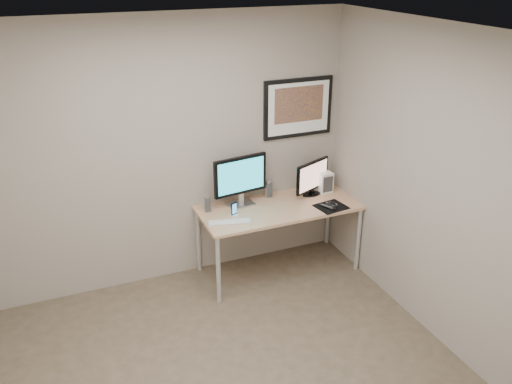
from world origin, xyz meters
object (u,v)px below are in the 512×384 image
(monitor_tv, at_px, (312,177))
(fan_unit, at_px, (325,183))
(monitor_large, at_px, (240,179))
(speaker_right, at_px, (268,189))
(keyboard, at_px, (229,222))
(desk, at_px, (279,212))
(framed_art, at_px, (298,108))
(speaker_left, at_px, (207,204))
(phone_dock, at_px, (234,209))

(monitor_tv, relative_size, fan_unit, 2.06)
(monitor_large, xyz_separation_m, speaker_right, (0.33, 0.07, -0.19))
(keyboard, xyz_separation_m, fan_unit, (1.18, 0.28, 0.10))
(desk, relative_size, fan_unit, 7.35)
(desk, distance_m, keyboard, 0.60)
(desk, relative_size, monitor_large, 2.83)
(desk, height_order, framed_art, framed_art)
(monitor_tv, xyz_separation_m, keyboard, (-1.01, -0.26, -0.19))
(monitor_tv, distance_m, keyboard, 1.06)
(desk, distance_m, speaker_right, 0.29)
(speaker_left, distance_m, phone_dock, 0.28)
(desk, xyz_separation_m, speaker_right, (-0.01, 0.25, 0.16))
(monitor_tv, distance_m, phone_dock, 0.94)
(framed_art, distance_m, monitor_large, 0.93)
(framed_art, xyz_separation_m, monitor_tv, (0.08, -0.21, -0.69))
(desk, xyz_separation_m, monitor_large, (-0.34, 0.18, 0.35))
(monitor_large, distance_m, keyboard, 0.48)
(monitor_large, bearing_deg, desk, -34.90)
(speaker_left, relative_size, phone_dock, 1.19)
(speaker_left, xyz_separation_m, fan_unit, (1.30, -0.03, 0.02))
(keyboard, relative_size, fan_unit, 1.87)
(monitor_large, bearing_deg, framed_art, 4.88)
(speaker_right, bearing_deg, fan_unit, -6.10)
(framed_art, distance_m, speaker_left, 1.33)
(monitor_tv, xyz_separation_m, speaker_right, (-0.44, 0.12, -0.11))
(keyboard, bearing_deg, framed_art, 40.51)
(monitor_large, xyz_separation_m, speaker_left, (-0.35, -0.01, -0.20))
(monitor_large, height_order, phone_dock, monitor_large)
(speaker_right, height_order, keyboard, speaker_right)
(framed_art, height_order, phone_dock, framed_art)
(speaker_left, height_order, fan_unit, fan_unit)
(phone_dock, distance_m, fan_unit, 1.10)
(speaker_right, distance_m, phone_dock, 0.55)
(framed_art, height_order, speaker_right, framed_art)
(speaker_left, relative_size, fan_unit, 0.78)
(monitor_tv, bearing_deg, fan_unit, -18.44)
(monitor_tv, distance_m, speaker_right, 0.47)
(framed_art, height_order, speaker_left, framed_art)
(speaker_left, bearing_deg, speaker_right, 11.14)
(monitor_tv, relative_size, phone_dock, 3.12)
(desk, distance_m, framed_art, 1.07)
(desk, xyz_separation_m, keyboard, (-0.58, -0.14, 0.07))
(monitor_tv, xyz_separation_m, speaker_left, (-1.13, 0.04, -0.11))
(speaker_right, distance_m, fan_unit, 0.62)
(monitor_tv, bearing_deg, speaker_left, 154.57)
(speaker_right, relative_size, keyboard, 0.46)
(monitor_tv, height_order, phone_dock, monitor_tv)
(desk, height_order, keyboard, keyboard)
(framed_art, relative_size, speaker_left, 4.39)
(framed_art, distance_m, monitor_tv, 0.73)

